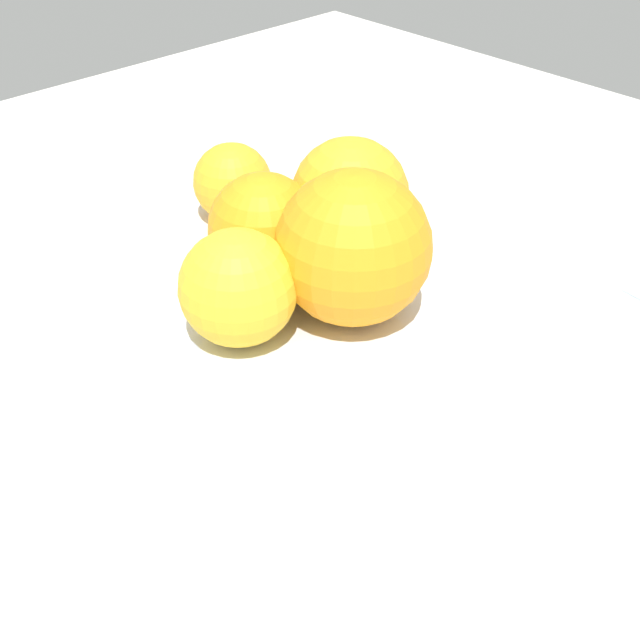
# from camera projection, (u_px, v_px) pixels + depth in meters

# --- Properties ---
(ground_plane) EXTENTS (1.10, 1.10, 0.02)m
(ground_plane) POSITION_uv_depth(u_px,v_px,m) (320.00, 369.00, 0.52)
(ground_plane) COLOR silver
(fruit_bowl) EXTENTS (0.17, 0.17, 0.05)m
(fruit_bowl) POSITION_uv_depth(u_px,v_px,m) (320.00, 328.00, 0.50)
(fruit_bowl) COLOR silver
(fruit_bowl) RESTS_ON ground_plane
(orange_in_bowl_0) EXTENTS (0.09, 0.09, 0.09)m
(orange_in_bowl_0) POSITION_uv_depth(u_px,v_px,m) (352.00, 248.00, 0.44)
(orange_in_bowl_0) COLOR orange
(orange_in_bowl_0) RESTS_ON fruit_bowl
(orange_in_bowl_1) EXTENTS (0.07, 0.07, 0.07)m
(orange_in_bowl_1) POSITION_uv_depth(u_px,v_px,m) (264.00, 228.00, 0.48)
(orange_in_bowl_1) COLOR orange
(orange_in_bowl_1) RESTS_ON fruit_bowl
(orange_in_bowl_2) EXTENTS (0.06, 0.06, 0.06)m
(orange_in_bowl_2) POSITION_uv_depth(u_px,v_px,m) (242.00, 290.00, 0.43)
(orange_in_bowl_2) COLOR yellow
(orange_in_bowl_2) RESTS_ON fruit_bowl
(orange_in_bowl_3) EXTENTS (0.07, 0.07, 0.07)m
(orange_in_bowl_3) POSITION_uv_depth(u_px,v_px,m) (350.00, 197.00, 0.51)
(orange_in_bowl_3) COLOR #F9A823
(orange_in_bowl_3) RESTS_ON fruit_bowl
(orange_loose_0) EXTENTS (0.06, 0.06, 0.06)m
(orange_loose_0) POSITION_uv_depth(u_px,v_px,m) (232.00, 182.00, 0.64)
(orange_loose_0) COLOR #F9A823
(orange_loose_0) RESTS_ON ground_plane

